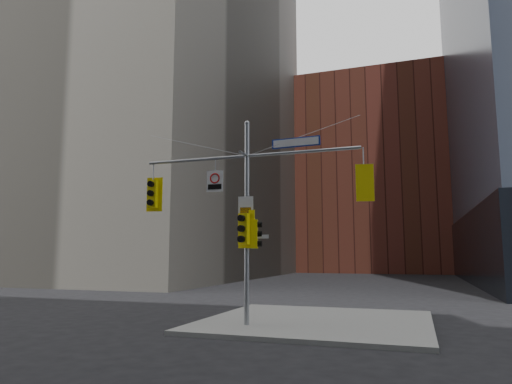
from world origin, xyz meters
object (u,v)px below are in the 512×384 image
Objects in this scene: traffic_light_west_arm at (153,194)px; traffic_light_pole_side at (256,234)px; traffic_light_east_arm at (364,183)px; regulatory_sign_arm at (215,180)px; street_sign_blade at (296,142)px; traffic_light_pole_front at (244,229)px; signal_assembly at (247,200)px.

traffic_light_pole_side is at bearing -8.18° from traffic_light_west_arm.
traffic_light_east_arm is 5.31m from regulatory_sign_arm.
traffic_light_pole_front is at bearing -169.07° from street_sign_blade.
traffic_light_east_arm is (4.06, 0.00, 0.38)m from signal_assembly.
traffic_light_west_arm reaches higher than traffic_light_east_arm.
traffic_light_east_arm is at bearing -2.92° from regulatory_sign_arm.
traffic_light_west_arm reaches higher than traffic_light_pole_front.
traffic_light_west_arm is 4.45m from traffic_light_pole_side.
street_sign_blade reaches higher than regulatory_sign_arm.
signal_assembly is 6.65× the size of traffic_light_east_arm.
traffic_light_pole_side is 0.58× the size of street_sign_blade.
traffic_light_pole_side is 0.46m from traffic_light_pole_front.
traffic_light_west_arm is 4.10m from traffic_light_pole_front.
traffic_light_pole_side is (4.16, 0.00, -1.58)m from traffic_light_west_arm.
signal_assembly is at bearing -177.53° from street_sign_blade.
traffic_light_pole_side is 0.75× the size of traffic_light_pole_front.
traffic_light_pole_side is (-3.74, 0.01, -1.58)m from traffic_light_east_arm.
traffic_light_pole_front is 1.70× the size of regulatory_sign_arm.
traffic_light_west_arm is 0.76× the size of street_sign_blade.
traffic_light_pole_side is 3.46m from street_sign_blade.
signal_assembly is 10.29× the size of regulatory_sign_arm.
traffic_light_pole_front is at bearing 118.76° from traffic_light_pole_side.
signal_assembly reaches higher than street_sign_blade.
signal_assembly reaches higher than traffic_light_west_arm.
street_sign_blade reaches higher than traffic_light_pole_front.
street_sign_blade is (5.63, -0.01, 1.55)m from traffic_light_west_arm.
traffic_light_east_arm is 2.75m from street_sign_blade.
regulatory_sign_arm is at bearing -177.19° from street_sign_blade.
traffic_light_west_arm is 1.69× the size of regulatory_sign_arm.
signal_assembly is at bearing 97.63° from traffic_light_pole_front.
regulatory_sign_arm is at bearing 78.62° from traffic_light_pole_side.
regulatory_sign_arm is at bearing -179.06° from signal_assembly.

